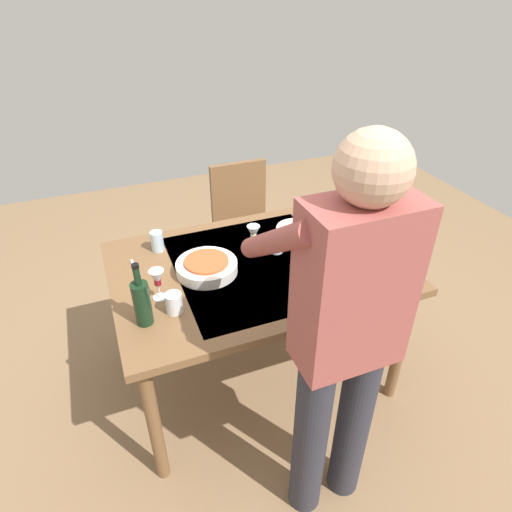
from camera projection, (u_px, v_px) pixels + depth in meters
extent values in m
plane|color=#846647|center=(256.00, 371.00, 2.63)|extent=(6.00, 6.00, 0.00)
cube|color=brown|center=(256.00, 268.00, 2.21)|extent=(1.43, 1.00, 0.04)
cube|color=#B2B7C1|center=(256.00, 265.00, 2.20)|extent=(0.79, 0.85, 0.00)
cylinder|color=brown|center=(321.00, 261.00, 2.96)|extent=(0.06, 0.06, 0.74)
cylinder|color=brown|center=(127.00, 306.00, 2.56)|extent=(0.06, 0.06, 0.74)
cylinder|color=brown|center=(400.00, 346.00, 2.29)|extent=(0.06, 0.06, 0.74)
cylinder|color=brown|center=(154.00, 425.00, 1.89)|extent=(0.06, 0.06, 0.74)
cube|color=#523019|center=(248.00, 235.00, 3.08)|extent=(0.40, 0.40, 0.04)
cube|color=brown|center=(238.00, 193.00, 3.08)|extent=(0.40, 0.04, 0.45)
cylinder|color=brown|center=(261.00, 245.00, 3.39)|extent=(0.04, 0.04, 0.43)
cylinder|color=brown|center=(219.00, 254.00, 3.28)|extent=(0.04, 0.04, 0.43)
cylinder|color=brown|center=(279.00, 269.00, 3.12)|extent=(0.04, 0.04, 0.43)
cylinder|color=brown|center=(234.00, 279.00, 3.02)|extent=(0.04, 0.04, 0.43)
cylinder|color=#2D2D38|center=(310.00, 439.00, 1.76)|extent=(0.14, 0.14, 0.88)
cylinder|color=#2D2D38|center=(353.00, 423.00, 1.82)|extent=(0.14, 0.14, 0.88)
cube|color=#9E4C47|center=(354.00, 287.00, 1.38)|extent=(0.36, 0.20, 0.60)
sphere|color=tan|center=(373.00, 168.00, 1.16)|extent=(0.22, 0.22, 0.22)
cylinder|color=#9E4C47|center=(275.00, 241.00, 1.47)|extent=(0.08, 0.52, 0.40)
cylinder|color=#9E4C47|center=(362.00, 223.00, 1.58)|extent=(0.08, 0.52, 0.40)
cylinder|color=black|center=(142.00, 304.00, 1.79)|extent=(0.07, 0.07, 0.20)
cylinder|color=black|center=(137.00, 276.00, 1.71)|extent=(0.03, 0.03, 0.08)
cylinder|color=black|center=(135.00, 266.00, 1.68)|extent=(0.03, 0.03, 0.02)
cylinder|color=white|center=(160.00, 297.00, 1.97)|extent=(0.06, 0.06, 0.01)
cylinder|color=white|center=(159.00, 291.00, 1.95)|extent=(0.01, 0.01, 0.07)
cone|color=white|center=(157.00, 278.00, 1.91)|extent=(0.07, 0.07, 0.07)
cylinder|color=maroon|center=(158.00, 282.00, 1.92)|extent=(0.03, 0.03, 0.03)
cylinder|color=white|center=(253.00, 251.00, 2.30)|extent=(0.06, 0.06, 0.01)
cylinder|color=white|center=(253.00, 244.00, 2.28)|extent=(0.01, 0.01, 0.07)
cone|color=white|center=(253.00, 232.00, 2.24)|extent=(0.07, 0.07, 0.07)
cylinder|color=beige|center=(253.00, 236.00, 2.25)|extent=(0.03, 0.03, 0.03)
cylinder|color=silver|center=(174.00, 303.00, 1.87)|extent=(0.07, 0.07, 0.09)
cylinder|color=silver|center=(277.00, 243.00, 2.27)|extent=(0.06, 0.06, 0.11)
cylinder|color=silver|center=(157.00, 241.00, 2.28)|extent=(0.07, 0.07, 0.11)
cylinder|color=white|center=(207.00, 267.00, 2.13)|extent=(0.30, 0.30, 0.05)
cylinder|color=#C6562D|center=(206.00, 263.00, 2.12)|extent=(0.22, 0.22, 0.03)
cylinder|color=white|center=(296.00, 229.00, 2.49)|extent=(0.23, 0.23, 0.01)
cube|color=silver|center=(326.00, 271.00, 2.15)|extent=(0.08, 0.19, 0.00)
cube|color=silver|center=(135.00, 269.00, 2.16)|extent=(0.02, 0.18, 0.00)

